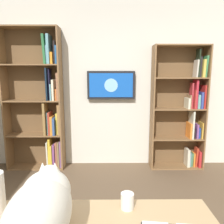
# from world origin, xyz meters

# --- Properties ---
(wall_back) EXTENTS (4.52, 0.06, 2.70)m
(wall_back) POSITION_xyz_m (0.00, -2.23, 1.35)
(wall_back) COLOR silver
(wall_back) RESTS_ON ground
(bookshelf_left) EXTENTS (0.86, 0.28, 1.98)m
(bookshelf_left) POSITION_xyz_m (-1.26, -2.07, 0.97)
(bookshelf_left) COLOR brown
(bookshelf_left) RESTS_ON ground
(bookshelf_right) EXTENTS (0.91, 0.28, 2.25)m
(bookshelf_right) POSITION_xyz_m (1.04, -2.06, 1.06)
(bookshelf_right) COLOR brown
(bookshelf_right) RESTS_ON ground
(wall_mounted_tv) EXTENTS (0.77, 0.07, 0.46)m
(wall_mounted_tv) POSITION_xyz_m (-0.08, -2.15, 1.36)
(wall_mounted_tv) COLOR black
(cat) EXTENTS (0.31, 0.70, 0.33)m
(cat) POSITION_xyz_m (0.27, 0.45, 0.90)
(cat) COLOR silver
(cat) RESTS_ON desk
(coffee_mug) EXTENTS (0.08, 0.08, 0.10)m
(coffee_mug) POSITION_xyz_m (-0.17, 0.21, 0.79)
(coffee_mug) COLOR white
(coffee_mug) RESTS_ON desk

